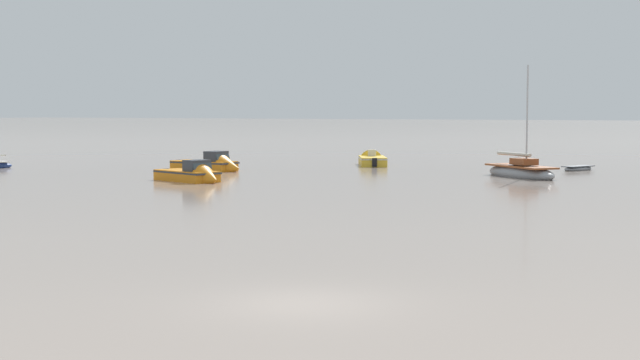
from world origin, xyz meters
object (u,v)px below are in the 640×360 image
(motorboat_moored_3, at_px, (195,177))
(sailboat_moored_0, at_px, (521,172))
(motorboat_moored_1, at_px, (213,166))
(motorboat_moored_4, at_px, (372,161))
(rowboat_moored_0, at_px, (578,169))

(motorboat_moored_3, bearing_deg, sailboat_moored_0, 57.21)
(sailboat_moored_0, bearing_deg, motorboat_moored_1, -127.85)
(motorboat_moored_1, relative_size, sailboat_moored_0, 0.76)
(sailboat_moored_0, height_order, motorboat_moored_4, sailboat_moored_0)
(rowboat_moored_0, bearing_deg, motorboat_moored_1, -36.54)
(motorboat_moored_3, relative_size, sailboat_moored_0, 0.74)
(motorboat_moored_4, bearing_deg, sailboat_moored_0, -146.68)
(motorboat_moored_3, bearing_deg, motorboat_moored_4, 102.25)
(motorboat_moored_1, xyz_separation_m, motorboat_moored_3, (4.94, -9.38, -0.02))
(motorboat_moored_1, distance_m, rowboat_moored_0, 27.90)
(rowboat_moored_0, distance_m, sailboat_moored_0, 9.22)
(motorboat_moored_3, bearing_deg, rowboat_moored_0, 68.35)
(motorboat_moored_3, distance_m, motorboat_moored_4, 22.27)
(motorboat_moored_1, height_order, rowboat_moored_0, motorboat_moored_1)
(sailboat_moored_0, bearing_deg, motorboat_moored_4, -167.95)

